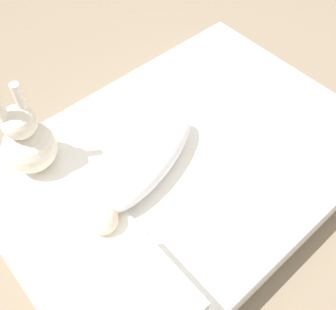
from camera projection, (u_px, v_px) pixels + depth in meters
ground_plane at (183, 178)px, 1.67m from camera, size 12.00×12.00×0.00m
bed_mattress at (184, 167)px, 1.60m from camera, size 1.46×1.04×0.16m
burp_cloth at (110, 231)px, 1.33m from camera, size 0.17×0.18×0.02m
swaddled_baby at (146, 165)px, 1.43m from camera, size 0.59×0.30×0.14m
pillow at (136, 305)px, 1.14m from camera, size 0.30×0.29×0.11m
bunny_plush at (28, 141)px, 1.41m from camera, size 0.19×0.19×0.39m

